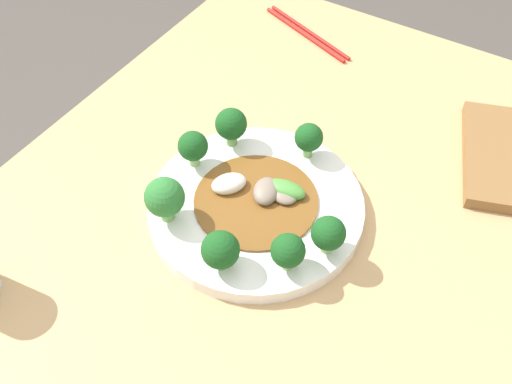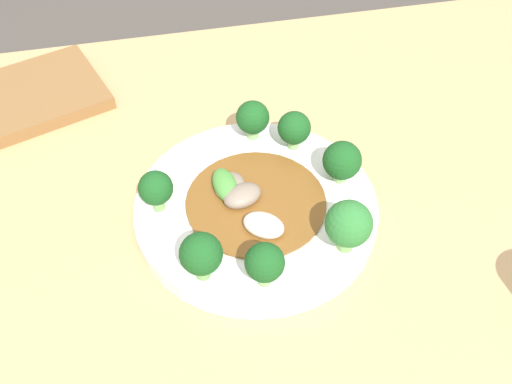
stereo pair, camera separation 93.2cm
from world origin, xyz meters
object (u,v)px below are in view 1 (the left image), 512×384
at_px(broccoli_west, 309,138).
at_px(chopsticks, 307,33).
at_px(broccoli_northeast, 288,251).
at_px(plate, 256,207).
at_px(broccoli_east, 220,250).
at_px(stirfry_center, 260,194).
at_px(broccoli_north, 328,234).
at_px(broccoli_southwest, 231,125).
at_px(broccoli_south, 193,147).
at_px(broccoli_southeast, 165,198).

height_order(broccoli_west, chopsticks, broccoli_west).
bearing_deg(broccoli_northeast, plate, -128.12).
relative_size(broccoli_east, stirfry_center, 0.33).
relative_size(broccoli_west, stirfry_center, 0.33).
bearing_deg(stirfry_center, broccoli_east, 8.22).
bearing_deg(broccoli_north, broccoli_east, -47.91).
bearing_deg(broccoli_north, plate, -99.93).
relative_size(broccoli_northeast, chopsticks, 0.26).
height_order(broccoli_northeast, chopsticks, broccoli_northeast).
bearing_deg(broccoli_southwest, broccoli_northeast, 50.48).
bearing_deg(chopsticks, stirfry_center, 19.57).
distance_m(broccoli_west, broccoli_east, 0.23).
xyz_separation_m(plate, broccoli_east, (0.11, 0.02, 0.04)).
bearing_deg(plate, broccoli_north, 80.07).
xyz_separation_m(broccoli_northeast, chopsticks, (-0.48, -0.23, -0.05)).
bearing_deg(broccoli_west, broccoli_south, -52.16).
distance_m(broccoli_northeast, broccoli_east, 0.08).
bearing_deg(broccoli_west, broccoli_north, 36.58).
bearing_deg(stirfry_center, plate, -2.06).
bearing_deg(plate, broccoli_southeast, -45.29).
bearing_deg(stirfry_center, broccoli_north, 75.58).
height_order(broccoli_southwest, stirfry_center, broccoli_southwest).
relative_size(broccoli_north, chopsticks, 0.27).
relative_size(plate, chopsticks, 1.44).
xyz_separation_m(broccoli_south, broccoli_north, (0.04, 0.23, -0.00)).
distance_m(broccoli_northeast, stirfry_center, 0.12).
relative_size(broccoli_southwest, chopsticks, 0.30).
bearing_deg(broccoli_southwest, broccoli_east, 29.76).
xyz_separation_m(broccoli_south, broccoli_northeast, (0.08, 0.20, -0.00)).
bearing_deg(plate, chopsticks, -160.90).
height_order(broccoli_south, stirfry_center, broccoli_south).
distance_m(broccoli_north, stirfry_center, 0.12).
height_order(broccoli_southwest, chopsticks, broccoli_southwest).
bearing_deg(plate, broccoli_west, 171.70).
xyz_separation_m(plate, broccoli_southwest, (-0.08, -0.09, 0.05)).
distance_m(plate, broccoli_east, 0.12).
xyz_separation_m(broccoli_south, broccoli_southwest, (-0.06, 0.02, 0.00)).
distance_m(broccoli_east, broccoli_southeast, 0.11).
bearing_deg(broccoli_east, stirfry_center, -171.78).
height_order(broccoli_north, broccoli_northeast, broccoli_north).
relative_size(broccoli_south, broccoli_southeast, 0.84).
xyz_separation_m(broccoli_south, stirfry_center, (0.01, 0.11, -0.03)).
bearing_deg(broccoli_south, plate, 82.58).
distance_m(plate, chopsticks, 0.44).
bearing_deg(chopsticks, broccoli_west, 28.33).
distance_m(broccoli_south, broccoli_east, 0.18).
relative_size(broccoli_northeast, broccoli_southwest, 0.87).
relative_size(plate, broccoli_west, 5.31).
distance_m(broccoli_southwest, stirfry_center, 0.12).
bearing_deg(broccoli_north, chopsticks, -148.90).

